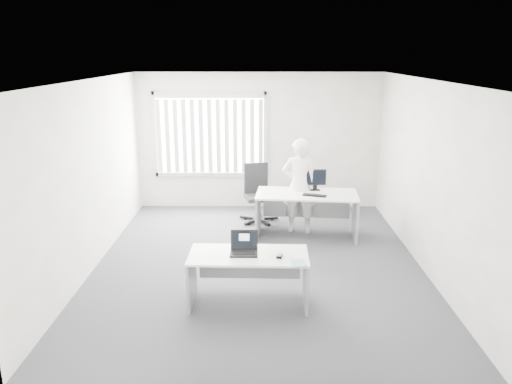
{
  "coord_description": "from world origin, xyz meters",
  "views": [
    {
      "loc": [
        0.02,
        -7.19,
        3.18
      ],
      "look_at": [
        -0.03,
        0.15,
        1.12
      ],
      "focal_mm": 35.0,
      "sensor_mm": 36.0,
      "label": 1
    }
  ],
  "objects_px": {
    "desk_near": "(249,268)",
    "office_chair": "(258,203)",
    "person": "(300,186)",
    "monitor": "(315,180)",
    "laptop": "(244,244)",
    "desk_far": "(307,206)"
  },
  "relations": [
    {
      "from": "laptop",
      "to": "monitor",
      "type": "distance_m",
      "value": 2.94
    },
    {
      "from": "office_chair",
      "to": "laptop",
      "type": "bearing_deg",
      "value": -106.37
    },
    {
      "from": "person",
      "to": "laptop",
      "type": "distance_m",
      "value": 2.87
    },
    {
      "from": "desk_near",
      "to": "person",
      "type": "height_order",
      "value": "person"
    },
    {
      "from": "desk_near",
      "to": "desk_far",
      "type": "xyz_separation_m",
      "value": [
        0.97,
        2.47,
        0.08
      ]
    },
    {
      "from": "desk_near",
      "to": "desk_far",
      "type": "height_order",
      "value": "desk_far"
    },
    {
      "from": "office_chair",
      "to": "monitor",
      "type": "relative_size",
      "value": 2.94
    },
    {
      "from": "desk_far",
      "to": "laptop",
      "type": "distance_m",
      "value": 2.69
    },
    {
      "from": "desk_near",
      "to": "laptop",
      "type": "bearing_deg",
      "value": -176.57
    },
    {
      "from": "person",
      "to": "monitor",
      "type": "bearing_deg",
      "value": -177.22
    },
    {
      "from": "person",
      "to": "laptop",
      "type": "xyz_separation_m",
      "value": [
        -0.92,
        -2.72,
        -0.04
      ]
    },
    {
      "from": "person",
      "to": "monitor",
      "type": "relative_size",
      "value": 4.56
    },
    {
      "from": "desk_far",
      "to": "office_chair",
      "type": "xyz_separation_m",
      "value": [
        -0.86,
        0.87,
        -0.23
      ]
    },
    {
      "from": "office_chair",
      "to": "laptop",
      "type": "height_order",
      "value": "office_chair"
    },
    {
      "from": "desk_far",
      "to": "laptop",
      "type": "xyz_separation_m",
      "value": [
        -1.03,
        -2.48,
        0.25
      ]
    },
    {
      "from": "office_chair",
      "to": "person",
      "type": "relative_size",
      "value": 0.64
    },
    {
      "from": "laptop",
      "to": "monitor",
      "type": "bearing_deg",
      "value": 66.69
    },
    {
      "from": "monitor",
      "to": "desk_near",
      "type": "bearing_deg",
      "value": -115.23
    },
    {
      "from": "desk_near",
      "to": "office_chair",
      "type": "xyz_separation_m",
      "value": [
        0.11,
        3.35,
        -0.15
      ]
    },
    {
      "from": "desk_far",
      "to": "person",
      "type": "height_order",
      "value": "person"
    },
    {
      "from": "desk_near",
      "to": "office_chair",
      "type": "distance_m",
      "value": 3.35
    },
    {
      "from": "desk_near",
      "to": "monitor",
      "type": "distance_m",
      "value": 2.95
    }
  ]
}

